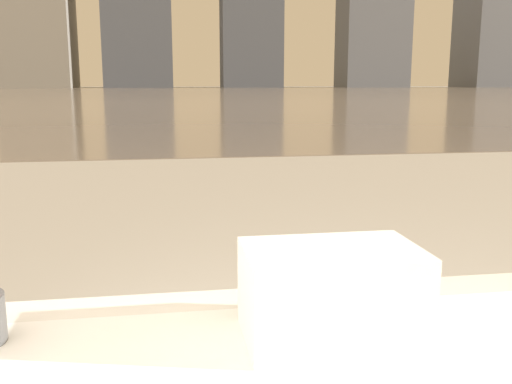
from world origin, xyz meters
TOP-DOWN VIEW (x-y plane):
  - towel_stack at (-0.12, 0.73)m, footprint 0.30×0.19m
  - harbor_water at (0.00, 62.00)m, footprint 180.00×110.00m
  - skyline_tower_5 at (71.35, 118.00)m, footprint 13.24×12.24m

SIDE VIEW (x-z plane):
  - harbor_water at x=0.00m, z-range 0.00..0.01m
  - towel_stack at x=-0.12m, z-range 0.51..0.67m
  - skyline_tower_5 at x=71.35m, z-range 0.00..24.35m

